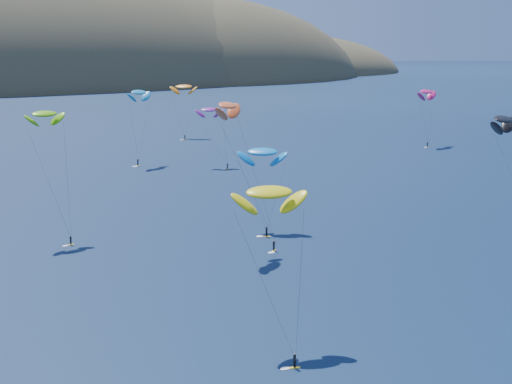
{
  "coord_description": "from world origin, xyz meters",
  "views": [
    {
      "loc": [
        -49.26,
        -28.94,
        36.19
      ],
      "look_at": [
        7.38,
        80.0,
        9.0
      ],
      "focal_mm": 50.0,
      "sensor_mm": 36.0,
      "label": 1
    }
  ],
  "objects": [
    {
      "name": "kitesurfer_7",
      "position": [
        60.24,
        74.34,
        19.61
      ],
      "size": [
        10.64,
        13.58,
        22.34
      ],
      "rotation": [
        0.0,
        0.0,
        0.42
      ],
      "color": "yellow",
      "rests_on": "ground"
    },
    {
      "name": "island",
      "position": [
        39.4,
        562.36,
        -10.74
      ],
      "size": [
        730.0,
        300.0,
        210.0
      ],
      "color": "#3D3526",
      "rests_on": "ground"
    },
    {
      "name": "kitesurfer_11",
      "position": [
        46.33,
        211.27,
        17.95
      ],
      "size": [
        10.09,
        13.93,
        20.59
      ],
      "rotation": [
        0.0,
        0.0,
        -0.64
      ],
      "color": "yellow",
      "rests_on": "ground"
    },
    {
      "name": "kitesurfer_3",
      "position": [
        -24.22,
        101.11,
        22.32
      ],
      "size": [
        7.58,
        10.9,
        24.35
      ],
      "rotation": [
        0.0,
        0.0,
        0.2
      ],
      "color": "yellow",
      "rests_on": "ground"
    },
    {
      "name": "kitesurfer_6",
      "position": [
        30.94,
        153.61,
        15.69
      ],
      "size": [
        8.12,
        11.57,
        17.79
      ],
      "rotation": [
        0.0,
        0.0,
        -0.38
      ],
      "color": "yellow",
      "rests_on": "ground"
    },
    {
      "name": "kitesurfer_4",
      "position": [
        14.64,
        165.81,
        20.22
      ],
      "size": [
        9.52,
        8.69,
        22.69
      ],
      "rotation": [
        0.0,
        0.0,
        0.54
      ],
      "color": "yellow",
      "rests_on": "ground"
    },
    {
      "name": "kitesurfer_8",
      "position": [
        110.35,
        155.54,
        17.7
      ],
      "size": [
        10.51,
        9.05,
        20.4
      ],
      "rotation": [
        0.0,
        0.0,
        0.34
      ],
      "color": "yellow",
      "rests_on": "ground"
    },
    {
      "name": "kitesurfer_2",
      "position": [
        -9.86,
        43.42,
        17.9
      ],
      "size": [
        9.4,
        13.12,
        20.34
      ],
      "rotation": [
        0.0,
        0.0,
        -0.28
      ],
      "color": "yellow",
      "rests_on": "ground"
    },
    {
      "name": "kitesurfer_5",
      "position": [
        13.01,
        88.23,
        14.57
      ],
      "size": [
        9.73,
        11.46,
        17.09
      ],
      "rotation": [
        0.0,
        0.0,
        -0.58
      ],
      "color": "yellow",
      "rests_on": "ground"
    },
    {
      "name": "kitesurfer_9",
      "position": [
        1.86,
        79.7,
        24.51
      ],
      "size": [
        10.26,
        11.1,
        26.77
      ],
      "rotation": [
        0.0,
        0.0,
        0.74
      ],
      "color": "yellow",
      "rests_on": "ground"
    }
  ]
}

